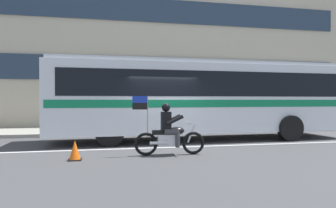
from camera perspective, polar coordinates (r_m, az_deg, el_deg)
ground_plane at (r=11.09m, az=-0.85°, el=-7.84°), size 60.00×60.00×0.00m
sidewalk_curb at (r=16.08m, az=-4.23°, el=-4.90°), size 28.00×3.80×0.15m
lane_center_stripe at (r=10.51m, az=-0.24°, el=-8.30°), size 26.60×0.14×0.01m
office_building_facade at (r=18.59m, az=-5.16°, el=11.21°), size 28.00×0.89×10.06m
transit_bus at (r=12.59m, az=6.44°, el=1.78°), size 12.33×2.94×3.22m
motorcycle_with_rider at (r=9.01m, az=0.21°, el=-5.55°), size 2.20×0.64×1.78m
fire_hydrant at (r=14.88m, az=-3.21°, el=-3.64°), size 0.22×0.30×0.75m
traffic_cone at (r=8.69m, az=-17.38°, el=-8.54°), size 0.36×0.36×0.55m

